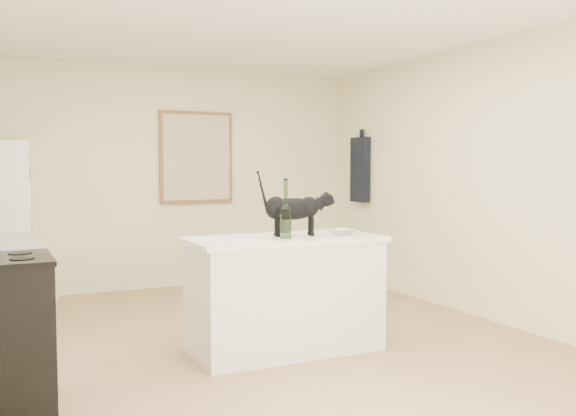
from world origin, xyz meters
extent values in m
plane|color=#AB7F5B|center=(0.00, 0.00, 0.00)|extent=(5.50, 5.50, 0.00)
plane|color=white|center=(0.00, 0.00, 2.60)|extent=(5.50, 5.50, 0.00)
plane|color=beige|center=(0.00, 2.75, 1.30)|extent=(4.50, 0.00, 4.50)
plane|color=beige|center=(0.00, -2.75, 1.30)|extent=(4.50, 0.00, 4.50)
plane|color=beige|center=(2.25, 0.00, 1.30)|extent=(0.00, 5.50, 5.50)
cube|color=white|center=(0.10, -0.20, 0.43)|extent=(1.44, 0.67, 0.86)
cube|color=white|center=(0.10, -0.20, 0.88)|extent=(1.50, 0.70, 0.04)
cube|color=brown|center=(0.30, 2.72, 1.55)|extent=(0.90, 0.03, 1.10)
cube|color=beige|center=(0.30, 2.70, 1.55)|extent=(0.82, 0.00, 1.02)
cube|color=black|center=(2.19, 2.05, 1.40)|extent=(0.08, 0.34, 0.80)
cylinder|color=#235020|center=(0.06, -0.29, 1.10)|extent=(0.10, 0.10, 0.40)
imported|color=white|center=(0.56, -0.29, 0.93)|extent=(0.21, 0.21, 0.05)
cube|color=white|center=(-1.60, 2.39, 1.34)|extent=(0.07, 0.15, 0.21)
camera|label=1|loc=(-1.97, -4.59, 1.45)|focal=39.20mm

